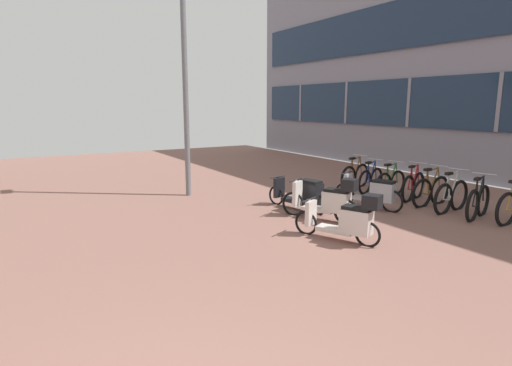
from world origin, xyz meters
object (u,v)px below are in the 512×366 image
Objects in this scene: bicycle_rack_02 at (451,197)px; scooter_extra at (303,194)px; scooter_far at (348,219)px; scooter_near at (328,200)px; scooter_mid at (373,193)px; bicycle_rack_05 at (390,183)px; lamp_post at (184,58)px; bicycle_rack_01 at (478,202)px; bicycle_rack_06 at (371,180)px; bicycle_rack_03 at (431,191)px; bicycle_rack_07 at (355,176)px; bicycle_rack_04 at (413,186)px.

scooter_extra is at bearing 147.51° from bicycle_rack_02.
scooter_far is at bearing -173.75° from bicycle_rack_02.
scooter_near reaches higher than scooter_far.
scooter_near reaches higher than scooter_extra.
scooter_mid is (-1.32, 1.11, 0.03)m from bicycle_rack_02.
lamp_post is at bearing 148.58° from bicycle_rack_05.
bicycle_rack_05 is at bearing 86.92° from bicycle_rack_01.
bicycle_rack_06 is 4.60m from scooter_far.
bicycle_rack_02 reaches higher than bicycle_rack_03.
bicycle_rack_01 reaches higher than bicycle_rack_06.
bicycle_rack_07 is 2.46m from scooter_mid.
lamp_post is (-4.63, 4.09, 3.23)m from bicycle_rack_03.
scooter_far is (-3.66, -2.27, 0.08)m from bicycle_rack_05.
bicycle_rack_07 is (0.06, 3.77, 0.00)m from bicycle_rack_01.
scooter_mid is 0.26× the size of lamp_post.
scooter_mid is (1.60, 0.25, -0.05)m from scooter_near.
lamp_post reaches higher than bicycle_rack_04.
bicycle_rack_07 is at bearing 55.59° from scooter_mid.
bicycle_rack_03 reaches higher than scooter_mid.
lamp_post reaches higher than bicycle_rack_03.
bicycle_rack_02 is 1.08× the size of bicycle_rack_05.
bicycle_rack_03 is 0.84× the size of scooter_mid.
scooter_extra is at bearing 85.95° from scooter_near.
bicycle_rack_02 is 1.00× the size of bicycle_rack_03.
bicycle_rack_02 is 0.22× the size of lamp_post.
bicycle_rack_04 is 0.82× the size of scooter_near.
bicycle_rack_03 is at bearing -4.34° from scooter_near.
scooter_mid is at bearing -24.73° from scooter_extra.
scooter_near is 0.97× the size of scooter_mid.
bicycle_rack_03 is 0.22× the size of lamp_post.
bicycle_rack_03 is 1.07× the size of bicycle_rack_05.
bicycle_rack_03 is 0.81× the size of scooter_extra.
bicycle_rack_02 is 1.29m from bicycle_rack_04.
bicycle_rack_02 is 0.84× the size of scooter_mid.
lamp_post is (-4.55, 2.21, 3.25)m from bicycle_rack_06.
lamp_post is (-3.18, 3.61, 3.20)m from scooter_mid.
bicycle_rack_07 is (0.02, 0.63, 0.02)m from bicycle_rack_06.
bicycle_rack_04 is 0.21× the size of lamp_post.
bicycle_rack_02 reaches higher than scooter_mid.
bicycle_rack_07 is 3.21m from scooter_extra.
bicycle_rack_06 is 0.73× the size of scooter_extra.
bicycle_rack_03 is 3.21m from scooter_extra.
bicycle_rack_03 reaches higher than bicycle_rack_05.
bicycle_rack_01 is 3.77m from bicycle_rack_07.
bicycle_rack_05 is (0.14, 2.51, -0.01)m from bicycle_rack_01.
bicycle_rack_01 reaches higher than bicycle_rack_04.
bicycle_rack_05 is at bearing -86.79° from bicycle_rack_07.
scooter_mid is at bearing 161.61° from bicycle_rack_03.
bicycle_rack_06 is 0.78× the size of scooter_near.
bicycle_rack_01 is at bearing -3.95° from scooter_far.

